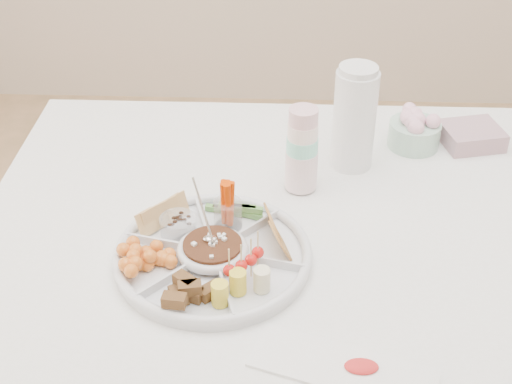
{
  "coord_description": "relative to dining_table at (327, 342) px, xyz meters",
  "views": [
    {
      "loc": [
        -0.12,
        -1.22,
        1.67
      ],
      "look_at": [
        -0.17,
        -0.05,
        0.86
      ],
      "focal_mm": 50.0,
      "sensor_mm": 36.0,
      "label": 1
    }
  ],
  "objects": [
    {
      "name": "dining_table",
      "position": [
        0.0,
        0.0,
        0.0
      ],
      "size": [
        1.52,
        1.02,
        0.76
      ],
      "primitive_type": "cube",
      "color": "white",
      "rests_on": "floor"
    },
    {
      "name": "placemat",
      "position": [
        -0.01,
        -0.42,
        0.38
      ],
      "size": [
        0.32,
        0.19,
        0.01
      ],
      "primitive_type": "cube",
      "rotation": [
        0.0,
        0.0,
        -0.32
      ],
      "color": "white",
      "rests_on": "dining_table"
    },
    {
      "name": "banana_tomato",
      "position": [
        -0.15,
        -0.24,
        0.44
      ],
      "size": [
        0.12,
        0.12,
        0.08
      ],
      "primitive_type": null,
      "rotation": [
        0.0,
        0.0,
        -0.23
      ],
      "color": "#DAD26A",
      "rests_on": "party_tray"
    },
    {
      "name": "thermos",
      "position": [
        0.04,
        0.21,
        0.51
      ],
      "size": [
        0.1,
        0.1,
        0.25
      ],
      "primitive_type": "cylinder",
      "rotation": [
        0.0,
        0.0,
        0.04
      ],
      "color": "white",
      "rests_on": "dining_table"
    },
    {
      "name": "pita_raisins",
      "position": [
        -0.34,
        -0.07,
        0.42
      ],
      "size": [
        0.12,
        0.12,
        0.06
      ],
      "primitive_type": null,
      "rotation": [
        0.0,
        0.0,
        -0.23
      ],
      "color": "tan",
      "rests_on": "party_tray"
    },
    {
      "name": "cherries",
      "position": [
        -0.37,
        -0.19,
        0.42
      ],
      "size": [
        0.15,
        0.15,
        0.05
      ],
      "primitive_type": null,
      "rotation": [
        0.0,
        0.0,
        -0.23
      ],
      "color": "orange",
      "rests_on": "party_tray"
    },
    {
      "name": "carrot_cucumber",
      "position": [
        -0.22,
        -0.03,
        0.44
      ],
      "size": [
        0.14,
        0.14,
        0.1
      ],
      "primitive_type": null,
      "rotation": [
        0.0,
        0.0,
        -0.23
      ],
      "color": "#D63A00",
      "rests_on": "party_tray"
    },
    {
      "name": "party_tray",
      "position": [
        -0.25,
        -0.15,
        0.4
      ],
      "size": [
        0.46,
        0.46,
        0.04
      ],
      "primitive_type": "cylinder",
      "rotation": [
        0.0,
        0.0,
        -0.23
      ],
      "color": "silver",
      "rests_on": "dining_table"
    },
    {
      "name": "cup_stack",
      "position": [
        -0.08,
        0.11,
        0.48
      ],
      "size": [
        0.09,
        0.09,
        0.2
      ],
      "primitive_type": "cylinder",
      "rotation": [
        0.0,
        0.0,
        -0.38
      ],
      "color": "white",
      "rests_on": "dining_table"
    },
    {
      "name": "tortillas",
      "position": [
        -0.13,
        -0.12,
        0.42
      ],
      "size": [
        0.12,
        0.12,
        0.06
      ],
      "primitive_type": null,
      "rotation": [
        0.0,
        0.0,
        -0.23
      ],
      "color": "#B98E3E",
      "rests_on": "party_tray"
    },
    {
      "name": "napkin_stack",
      "position": [
        0.35,
        0.32,
        0.4
      ],
      "size": [
        0.16,
        0.15,
        0.05
      ],
      "primitive_type": "cube",
      "rotation": [
        0.0,
        0.0,
        0.23
      ],
      "color": "#B08892",
      "rests_on": "dining_table"
    },
    {
      "name": "flower_bowl",
      "position": [
        0.2,
        0.3,
        0.43
      ],
      "size": [
        0.15,
        0.15,
        0.09
      ],
      "primitive_type": "cylinder",
      "rotation": [
        0.0,
        0.0,
        -0.26
      ],
      "color": "#97DBB9",
      "rests_on": "dining_table"
    },
    {
      "name": "bean_dip",
      "position": [
        -0.25,
        -0.15,
        0.41
      ],
      "size": [
        0.14,
        0.14,
        0.04
      ],
      "primitive_type": "cylinder",
      "rotation": [
        0.0,
        0.0,
        -0.23
      ],
      "color": "#321C13",
      "rests_on": "party_tray"
    },
    {
      "name": "granola_chunks",
      "position": [
        -0.28,
        -0.28,
        0.42
      ],
      "size": [
        0.13,
        0.13,
        0.05
      ],
      "primitive_type": null,
      "rotation": [
        0.0,
        0.0,
        -0.23
      ],
      "color": "#4B2C1D",
      "rests_on": "party_tray"
    }
  ]
}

